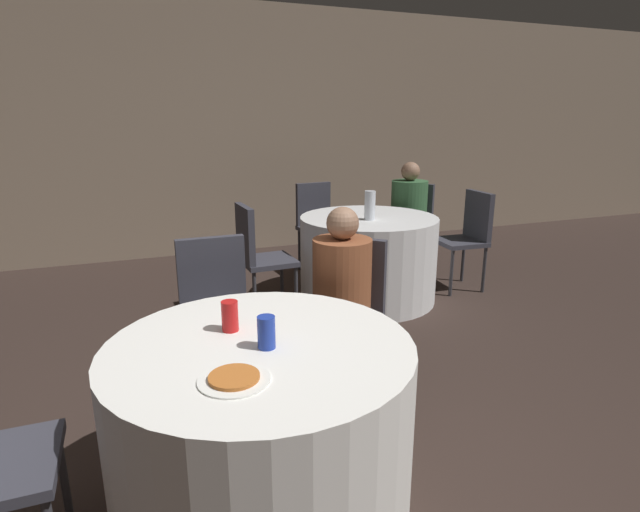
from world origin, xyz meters
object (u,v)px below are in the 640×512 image
chair_near_northeast (347,303)px  person_floral_shirt (336,313)px  soda_can_blue (266,332)px  bottle_far (370,205)px  person_green_jacket (406,218)px  chair_near_north (216,303)px  soda_can_red (230,316)px  pizza_plate_near (234,378)px  chair_far_north (317,218)px  chair_far_west (257,250)px  chair_far_northeast (412,219)px  table_far (368,258)px  table_near (262,430)px  chair_far_east (469,231)px

chair_near_northeast → person_floral_shirt: size_ratio=0.82×
chair_near_northeast → soda_can_blue: 1.04m
person_floral_shirt → bottle_far: person_floral_shirt is taller
chair_near_northeast → person_green_jacket: 2.40m
chair_near_north → person_floral_shirt: person_floral_shirt is taller
soda_can_blue → soda_can_red: bearing=115.1°
person_floral_shirt → pizza_plate_near: size_ratio=4.72×
chair_far_north → bottle_far: (0.05, -1.11, 0.31)m
chair_far_west → soda_can_blue: (-0.47, -2.09, 0.25)m
chair_far_northeast → table_far: bearing=90.0°
chair_far_north → person_green_jacket: person_green_jacket is taller
chair_near_north → soda_can_red: chair_near_north is taller
chair_far_west → table_near: bearing=-16.3°
chair_far_northeast → person_green_jacket: bearing=90.0°
chair_far_northeast → pizza_plate_near: size_ratio=3.86×
table_far → bottle_far: size_ratio=4.92×
table_far → pizza_plate_near: size_ratio=5.01×
soda_can_red → person_floral_shirt: bearing=34.3°
table_far → chair_far_north: 1.02m
table_near → soda_can_blue: (0.02, -0.04, 0.43)m
chair_far_west → soda_can_red: 1.98m
table_far → chair_far_northeast: 1.02m
soda_can_red → pizza_plate_near: bearing=-99.5°
chair_far_east → chair_far_northeast: size_ratio=1.00×
table_far → soda_can_blue: soda_can_blue is taller
soda_can_blue → chair_far_west: bearing=77.3°
chair_far_north → chair_far_northeast: 0.97m
chair_far_east → person_green_jacket: bearing=33.5°
chair_near_north → person_green_jacket: bearing=-143.5°
chair_near_northeast → chair_far_northeast: bearing=-85.7°
table_far → chair_far_northeast: size_ratio=1.30×
chair_far_northeast → chair_far_west: bearing=72.6°
table_far → chair_far_northeast: chair_far_northeast is taller
chair_far_west → person_green_jacket: size_ratio=0.80×
chair_far_west → pizza_plate_near: (-0.63, -2.28, 0.20)m
table_far → chair_near_northeast: chair_near_northeast is taller
table_far → person_floral_shirt: 1.77m
chair_far_northeast → person_floral_shirt: person_floral_shirt is taller
chair_far_west → person_green_jacket: bearing=105.8°
chair_far_west → bottle_far: bottle_far is taller
table_far → bottle_far: bearing=-114.6°
soda_can_red → chair_near_northeast: bearing=36.6°
table_near → bottle_far: (1.44, 1.99, 0.49)m
table_near → chair_far_west: bearing=76.6°
person_green_jacket → person_floral_shirt: bearing=104.0°
table_near → person_green_jacket: person_green_jacket is taller
chair_far_east → bottle_far: bearing=96.3°
chair_near_north → soda_can_red: 0.87m
table_near → chair_near_north: 1.01m
chair_far_north → pizza_plate_near: chair_far_north is taller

